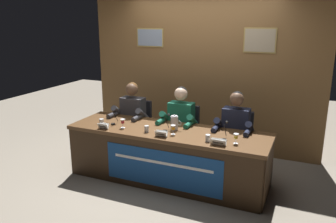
{
  "coord_description": "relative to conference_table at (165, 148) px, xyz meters",
  "views": [
    {
      "loc": [
        1.74,
        -3.98,
        2.17
      ],
      "look_at": [
        0.0,
        0.0,
        0.97
      ],
      "focal_mm": 36.53,
      "sensor_mm": 36.0,
      "label": 1
    }
  ],
  "objects": [
    {
      "name": "panelist_left",
      "position": [
        -0.81,
        0.51,
        0.22
      ],
      "size": [
        0.51,
        0.48,
        1.22
      ],
      "color": "black",
      "rests_on": "ground_plane"
    },
    {
      "name": "conference_table",
      "position": [
        0.0,
        0.0,
        0.0
      ],
      "size": [
        2.71,
        0.83,
        0.72
      ],
      "color": "brown",
      "rests_on": "ground_plane"
    },
    {
      "name": "nameplate_left",
      "position": [
        -0.81,
        -0.22,
        0.27
      ],
      "size": [
        0.15,
        0.06,
        0.08
      ],
      "color": "white",
      "rests_on": "conference_table"
    },
    {
      "name": "chair_center",
      "position": [
        -0.0,
        0.7,
        -0.06
      ],
      "size": [
        0.44,
        0.44,
        0.89
      ],
      "color": "black",
      "rests_on": "ground_plane"
    },
    {
      "name": "panelist_right",
      "position": [
        0.8,
        0.51,
        0.22
      ],
      "size": [
        0.51,
        0.48,
        1.22
      ],
      "color": "black",
      "rests_on": "ground_plane"
    },
    {
      "name": "juice_glass_center",
      "position": [
        0.14,
        -0.05,
        0.32
      ],
      "size": [
        0.06,
        0.06,
        0.12
      ],
      "color": "white",
      "rests_on": "conference_table"
    },
    {
      "name": "ground_plane",
      "position": [
        -0.0,
        0.11,
        -0.49
      ],
      "size": [
        12.0,
        12.0,
        0.0
      ],
      "primitive_type": "plane",
      "color": "gray"
    },
    {
      "name": "microphone_center",
      "position": [
        -0.01,
        0.05,
        0.31
      ],
      "size": [
        0.06,
        0.17,
        0.22
      ],
      "color": "black",
      "rests_on": "conference_table"
    },
    {
      "name": "water_cup_left",
      "position": [
        -0.94,
        -0.07,
        0.27
      ],
      "size": [
        0.06,
        0.06,
        0.08
      ],
      "color": "silver",
      "rests_on": "conference_table"
    },
    {
      "name": "chair_left",
      "position": [
        -0.81,
        0.7,
        -0.06
      ],
      "size": [
        0.44,
        0.44,
        0.89
      ],
      "color": "black",
      "rests_on": "ground_plane"
    },
    {
      "name": "panelist_center",
      "position": [
        -0.0,
        0.51,
        0.22
      ],
      "size": [
        0.51,
        0.48,
        1.22
      ],
      "color": "black",
      "rests_on": "ground_plane"
    },
    {
      "name": "water_cup_center",
      "position": [
        -0.22,
        -0.1,
        0.27
      ],
      "size": [
        0.06,
        0.06,
        0.08
      ],
      "color": "silver",
      "rests_on": "conference_table"
    },
    {
      "name": "water_pitcher_central",
      "position": [
        0.08,
        0.14,
        0.33
      ],
      "size": [
        0.15,
        0.1,
        0.21
      ],
      "color": "silver",
      "rests_on": "conference_table"
    },
    {
      "name": "nameplate_right",
      "position": [
        0.77,
        -0.2,
        0.27
      ],
      "size": [
        0.19,
        0.06,
        0.08
      ],
      "color": "white",
      "rests_on": "conference_table"
    },
    {
      "name": "microphone_right",
      "position": [
        0.79,
        0.03,
        0.31
      ],
      "size": [
        0.06,
        0.17,
        0.22
      ],
      "color": "black",
      "rests_on": "conference_table"
    },
    {
      "name": "wall_back_panelled",
      "position": [
        -0.0,
        1.51,
        0.81
      ],
      "size": [
        3.91,
        0.14,
        2.6
      ],
      "color": "brown",
      "rests_on": "ground_plane"
    },
    {
      "name": "water_cup_right",
      "position": [
        0.62,
        -0.12,
        0.27
      ],
      "size": [
        0.06,
        0.06,
        0.08
      ],
      "color": "silver",
      "rests_on": "conference_table"
    },
    {
      "name": "juice_glass_right",
      "position": [
        0.95,
        -0.06,
        0.32
      ],
      "size": [
        0.06,
        0.06,
        0.12
      ],
      "color": "white",
      "rests_on": "conference_table"
    },
    {
      "name": "microphone_left",
      "position": [
        -0.79,
        0.03,
        0.31
      ],
      "size": [
        0.06,
        0.17,
        0.22
      ],
      "color": "black",
      "rests_on": "conference_table"
    },
    {
      "name": "juice_glass_left",
      "position": [
        -0.59,
        -0.08,
        0.32
      ],
      "size": [
        0.06,
        0.06,
        0.12
      ],
      "color": "white",
      "rests_on": "conference_table"
    },
    {
      "name": "chair_right",
      "position": [
        0.8,
        0.7,
        -0.06
      ],
      "size": [
        0.44,
        0.44,
        0.89
      ],
      "color": "black",
      "rests_on": "ground_plane"
    },
    {
      "name": "nameplate_center",
      "position": [
        0.04,
        -0.2,
        0.27
      ],
      "size": [
        0.16,
        0.06,
        0.08
      ],
      "color": "white",
      "rests_on": "conference_table"
    }
  ]
}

